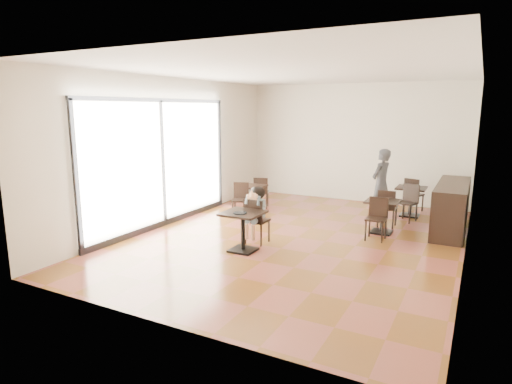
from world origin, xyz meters
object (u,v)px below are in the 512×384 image
Objects in this scene: child_table at (243,232)px; cafe_table_mid at (382,217)px; chair_back_b at (407,203)px; chair_left_b at (240,200)px; chair_mid_a at (387,208)px; chair_mid_b at (376,219)px; adult_patron at (381,183)px; cafe_table_back at (410,202)px; child_chair at (257,221)px; cafe_table_left at (251,199)px; chair_back_a at (414,195)px; child at (257,215)px; chair_left_a at (261,192)px.

cafe_table_mid is at bearing 50.11° from child_table.
chair_back_b is at bearing 75.69° from cafe_table_mid.
chair_mid_a is at bearing -6.93° from chair_left_b.
chair_mid_b is 1.77m from chair_back_b.
adult_patron is 1.90× the size of chair_back_b.
chair_mid_a is at bearing -104.31° from cafe_table_back.
adult_patron is at bearing 66.93° from child_table.
chair_mid_a is (1.96, 2.90, 0.05)m from child_table.
child_chair is 3.75m from chair_back_b.
child_chair is at bearing 50.20° from chair_mid_a.
cafe_table_left is 0.96× the size of cafe_table_back.
child_chair is 3.06m from chair_mid_a.
cafe_table_back is at bearing 8.73° from chair_left_b.
chair_back_a is at bearing 82.43° from cafe_table_mid.
adult_patron is at bearing 9.63° from chair_left_b.
chair_mid_b is 0.98× the size of chair_back_b.
chair_back_a is at bearing 108.26° from chair_back_b.
chair_mid_b reaches higher than cafe_table_back.
chair_back_b is (3.55, 0.87, 0.09)m from cafe_table_left.
chair_mid_b reaches higher than chair_left_b.
adult_patron is at bearing 63.52° from child.
child is 2.33m from chair_mid_b.
adult_patron reaches higher than child.
chair_mid_a reaches higher than cafe_table_back.
chair_left_a is at bearing 90.00° from cafe_table_left.
chair_back_a is at bearing 29.01° from cafe_table_left.
child_chair is at bearing 0.00° from child.
chair_back_b is at bearing 52.87° from child.
chair_back_b is at bearing -127.13° from child_chair.
child_table is at bearing -4.81° from adult_patron.
chair_mid_b is (1.96, 1.25, -0.02)m from child_chair.
chair_left_b is (-3.55, -1.97, 0.05)m from cafe_table_back.
chair_left_b is at bearing 69.72° from chair_left_a.
chair_left_a is 0.96× the size of chair_back_a.
child_chair is at bearing -71.15° from chair_left_b.
chair_back_a is at bearing 15.07° from chair_left_b.
adult_patron is 1.99× the size of chair_left_a.
child_chair is at bearing 79.30° from chair_back_a.
chair_back_b is at bearing -90.00° from cafe_table_back.
child_chair reaches higher than child_table.
chair_mid_a is 1.77m from chair_back_a.
cafe_table_back reaches higher than cafe_table_left.
chair_back_b is (0.31, 1.75, 0.01)m from chair_mid_b.
chair_back_b is at bearing 164.83° from chair_left_a.
child_table is 1.03× the size of cafe_table_back.
cafe_table_mid is 1.02× the size of cafe_table_left.
chair_mid_a reaches higher than chair_left_b.
child is 1.33× the size of chair_mid_a.
child is at bearing -108.86° from chair_back_b.
chair_left_b is (-3.24, -0.77, -0.01)m from chair_mid_a.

